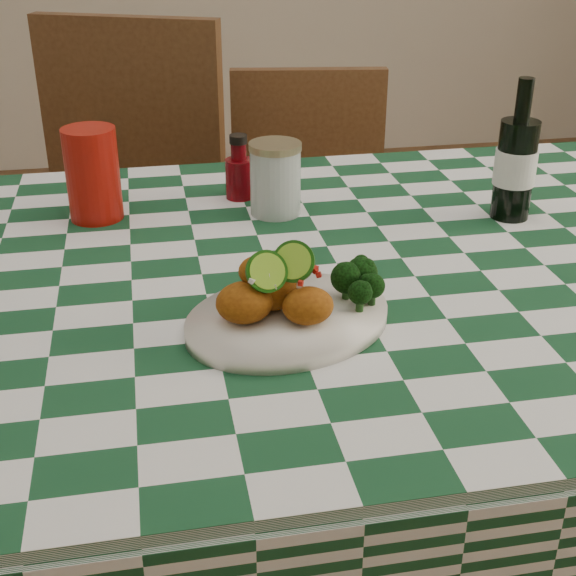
{
  "coord_description": "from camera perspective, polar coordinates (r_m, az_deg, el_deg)",
  "views": [
    {
      "loc": [
        -0.18,
        -1.07,
        1.31
      ],
      "look_at": [
        -0.01,
        -0.17,
        0.84
      ],
      "focal_mm": 50.0,
      "sensor_mm": 36.0,
      "label": 1
    }
  ],
  "objects": [
    {
      "name": "red_tumbler",
      "position": [
        1.4,
        -13.72,
        7.87
      ],
      "size": [
        0.09,
        0.09,
        0.16
      ],
      "primitive_type": "cylinder",
      "rotation": [
        0.0,
        0.0,
        -0.02
      ],
      "color": "#9A1108",
      "rests_on": "dining_table"
    },
    {
      "name": "plate",
      "position": [
        1.04,
        0.0,
        -2.25
      ],
      "size": [
        0.34,
        0.31,
        0.02
      ],
      "primitive_type": null,
      "rotation": [
        0.0,
        0.0,
        0.4
      ],
      "color": "silver",
      "rests_on": "dining_table"
    },
    {
      "name": "beer_bottle",
      "position": [
        1.4,
        16.0,
        9.41
      ],
      "size": [
        0.09,
        0.09,
        0.24
      ],
      "primitive_type": null,
      "rotation": [
        0.0,
        0.0,
        -0.36
      ],
      "color": "black",
      "rests_on": "dining_table"
    },
    {
      "name": "broccoli_side",
      "position": [
        1.06,
        5.12,
        0.2
      ],
      "size": [
        0.07,
        0.07,
        0.05
      ],
      "primitive_type": null,
      "color": "black",
      "rests_on": "plate"
    },
    {
      "name": "wooden_chair_right",
      "position": [
        2.07,
        1.66,
        2.28
      ],
      "size": [
        0.46,
        0.48,
        0.88
      ],
      "primitive_type": null,
      "rotation": [
        0.0,
        0.0,
        -0.15
      ],
      "color": "#472814",
      "rests_on": "ground"
    },
    {
      "name": "dining_table",
      "position": [
        1.42,
        -1.11,
        -13.12
      ],
      "size": [
        1.66,
        1.06,
        0.79
      ],
      "primitive_type": null,
      "color": "#164526",
      "rests_on": "ground"
    },
    {
      "name": "wooden_chair_left",
      "position": [
        1.98,
        -12.67,
        2.63
      ],
      "size": [
        0.62,
        0.63,
        1.02
      ],
      "primitive_type": null,
      "rotation": [
        0.0,
        0.0,
        -0.4
      ],
      "color": "#472814",
      "rests_on": "ground"
    },
    {
      "name": "fried_chicken_pile",
      "position": [
        1.02,
        -0.4,
        0.32
      ],
      "size": [
        0.14,
        0.1,
        0.09
      ],
      "primitive_type": null,
      "color": "#98510E",
      "rests_on": "plate"
    },
    {
      "name": "ketchup_bottle",
      "position": [
        1.46,
        -3.5,
        8.6
      ],
      "size": [
        0.06,
        0.06,
        0.12
      ],
      "primitive_type": null,
      "rotation": [
        0.0,
        0.0,
        -0.22
      ],
      "color": "#5B0409",
      "rests_on": "dining_table"
    },
    {
      "name": "mason_jar",
      "position": [
        1.39,
        -0.9,
        7.78
      ],
      "size": [
        0.11,
        0.11,
        0.13
      ],
      "primitive_type": null,
      "rotation": [
        0.0,
        0.0,
        -0.31
      ],
      "color": "#B2BCBA",
      "rests_on": "dining_table"
    }
  ]
}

